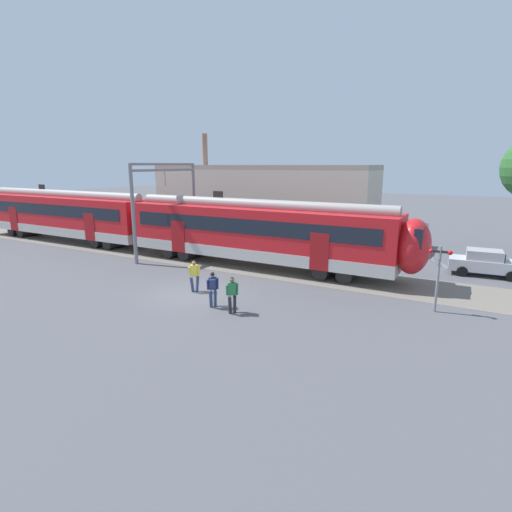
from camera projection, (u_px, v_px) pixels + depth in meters
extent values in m
plane|color=#515156|center=(195.00, 293.00, 20.45)|extent=(160.00, 160.00, 0.00)
cube|color=slate|center=(131.00, 249.00, 31.06)|extent=(80.00, 4.40, 0.01)
cube|color=#B7B2AD|center=(254.00, 250.00, 25.65)|extent=(18.00, 3.06, 0.70)
cube|color=red|center=(254.00, 226.00, 25.30)|extent=(18.00, 3.00, 2.40)
cube|color=black|center=(242.00, 226.00, 23.97)|extent=(16.56, 0.03, 0.90)
cube|color=maroon|center=(319.00, 252.00, 21.87)|extent=(1.10, 0.04, 2.10)
cube|color=maroon|center=(178.00, 237.00, 26.53)|extent=(1.10, 0.04, 2.10)
cylinder|color=#9C9793|center=(254.00, 205.00, 25.00)|extent=(17.64, 0.70, 0.70)
cube|color=black|center=(218.00, 194.00, 26.14)|extent=(0.70, 0.12, 0.40)
cylinder|color=black|center=(350.00, 272.00, 22.83)|extent=(0.90, 2.40, 0.90)
cylinder|color=black|center=(326.00, 269.00, 23.49)|extent=(0.90, 2.40, 0.90)
cylinder|color=black|center=(194.00, 252.00, 28.08)|extent=(0.90, 2.40, 0.90)
cylinder|color=black|center=(178.00, 250.00, 28.74)|extent=(0.90, 2.40, 0.90)
ellipsoid|color=red|center=(413.00, 246.00, 20.89)|extent=(1.80, 2.85, 2.95)
cube|color=black|center=(421.00, 236.00, 20.59)|extent=(0.40, 2.40, 1.00)
cube|color=#B7B2AD|center=(66.00, 228.00, 34.40)|extent=(18.00, 3.06, 0.70)
cube|color=red|center=(64.00, 210.00, 34.06)|extent=(18.00, 3.00, 2.40)
cube|color=black|center=(47.00, 210.00, 32.72)|extent=(16.56, 0.03, 0.90)
cube|color=maroon|center=(89.00, 227.00, 30.62)|extent=(1.10, 0.04, 2.10)
cube|color=maroon|center=(13.00, 219.00, 35.28)|extent=(1.10, 0.04, 2.10)
cylinder|color=#9C9793|center=(62.00, 194.00, 33.75)|extent=(17.64, 0.70, 0.70)
cube|color=black|center=(42.00, 187.00, 34.90)|extent=(0.70, 0.12, 0.40)
cylinder|color=black|center=(118.00, 242.00, 31.58)|extent=(0.90, 2.40, 0.90)
cylinder|color=black|center=(106.00, 240.00, 32.24)|extent=(0.90, 2.40, 0.90)
cylinder|color=black|center=(32.00, 231.00, 36.84)|extent=(0.90, 2.40, 0.90)
cylinder|color=black|center=(23.00, 230.00, 37.49)|extent=(0.90, 2.40, 0.90)
cylinder|color=navy|center=(192.00, 284.00, 20.48)|extent=(0.24, 0.38, 0.87)
cylinder|color=navy|center=(197.00, 283.00, 20.70)|extent=(0.24, 0.38, 0.87)
cube|color=gold|center=(194.00, 270.00, 20.43)|extent=(0.41, 0.32, 0.56)
cylinder|color=gold|center=(199.00, 271.00, 20.46)|extent=(0.15, 0.26, 0.52)
cylinder|color=gold|center=(190.00, 271.00, 20.41)|extent=(0.15, 0.26, 0.52)
sphere|color=brown|center=(194.00, 263.00, 20.32)|extent=(0.22, 0.22, 0.22)
sphere|color=black|center=(194.00, 262.00, 20.33)|extent=(0.20, 0.20, 0.20)
cube|color=#235633|center=(196.00, 269.00, 20.59)|extent=(0.31, 0.23, 0.40)
cylinder|color=navy|center=(215.00, 297.00, 18.53)|extent=(0.31, 0.38, 0.87)
cylinder|color=navy|center=(211.00, 299.00, 18.25)|extent=(0.31, 0.38, 0.87)
cube|color=navy|center=(213.00, 283.00, 18.23)|extent=(0.43, 0.39, 0.56)
cylinder|color=navy|center=(208.00, 285.00, 18.15)|extent=(0.21, 0.26, 0.52)
cylinder|color=navy|center=(218.00, 284.00, 18.33)|extent=(0.21, 0.26, 0.52)
sphere|color=tan|center=(212.00, 275.00, 18.16)|extent=(0.22, 0.22, 0.22)
sphere|color=black|center=(212.00, 274.00, 18.14)|extent=(0.20, 0.20, 0.20)
cube|color=navy|center=(212.00, 284.00, 18.05)|extent=(0.32, 0.28, 0.40)
cylinder|color=#28282D|center=(230.00, 305.00, 17.46)|extent=(0.29, 0.38, 0.87)
cylinder|color=#28282D|center=(235.00, 303.00, 17.73)|extent=(0.29, 0.38, 0.87)
cube|color=#2D7F47|center=(232.00, 289.00, 17.44)|extent=(0.43, 0.38, 0.56)
cylinder|color=#2D7F47|center=(237.00, 289.00, 17.52)|extent=(0.19, 0.26, 0.52)
cylinder|color=#2D7F47|center=(227.00, 290.00, 17.38)|extent=(0.19, 0.26, 0.52)
sphere|color=brown|center=(232.00, 280.00, 17.33)|extent=(0.22, 0.22, 0.22)
sphere|color=black|center=(232.00, 279.00, 17.34)|extent=(0.20, 0.20, 0.20)
cube|color=maroon|center=(232.00, 287.00, 17.61)|extent=(0.32, 0.27, 0.40)
cube|color=#B7BABF|center=(486.00, 265.00, 23.52)|extent=(4.08, 1.86, 0.68)
cube|color=#A1A3A8|center=(485.00, 255.00, 23.44)|extent=(1.98, 1.54, 0.56)
cube|color=black|center=(503.00, 257.00, 23.05)|extent=(0.19, 1.37, 0.48)
cylinder|color=black|center=(508.00, 270.00, 23.75)|extent=(0.61, 0.23, 0.60)
cylinder|color=black|center=(512.00, 276.00, 22.39)|extent=(0.61, 0.23, 0.60)
cylinder|color=black|center=(462.00, 266.00, 24.80)|extent=(0.61, 0.23, 0.60)
cylinder|color=black|center=(462.00, 271.00, 23.44)|extent=(0.61, 0.23, 0.60)
cylinder|color=gray|center=(133.00, 215.00, 25.80)|extent=(0.24, 0.24, 6.50)
cylinder|color=gray|center=(194.00, 206.00, 31.26)|extent=(0.24, 0.24, 6.50)
cube|color=gray|center=(164.00, 164.00, 27.81)|extent=(0.20, 6.40, 0.16)
cube|color=gray|center=(165.00, 170.00, 27.90)|extent=(0.20, 6.40, 0.16)
cylinder|color=black|center=(165.00, 179.00, 28.04)|extent=(0.03, 0.03, 1.00)
cylinder|color=gray|center=(438.00, 279.00, 17.53)|extent=(0.11, 0.11, 3.00)
cube|color=black|center=(441.00, 252.00, 17.25)|extent=(0.80, 0.10, 0.10)
sphere|color=red|center=(431.00, 251.00, 17.38)|extent=(0.20, 0.20, 0.20)
sphere|color=red|center=(450.00, 253.00, 17.02)|extent=(0.20, 0.20, 0.20)
cube|color=white|center=(439.00, 263.00, 17.34)|extent=(0.72, 0.03, 0.48)
cube|color=beige|center=(261.00, 204.00, 35.17)|extent=(19.69, 5.00, 6.00)
cube|color=#9F9686|center=(261.00, 167.00, 34.45)|extent=(19.69, 5.00, 0.40)
cylinder|color=#8C6656|center=(205.00, 152.00, 36.92)|extent=(0.50, 0.50, 3.20)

